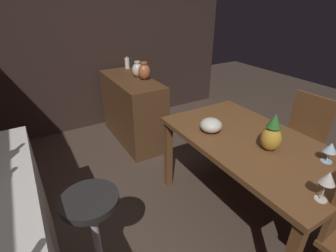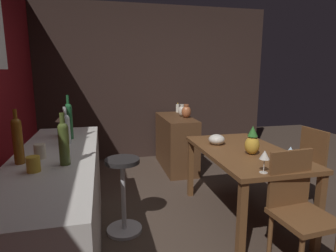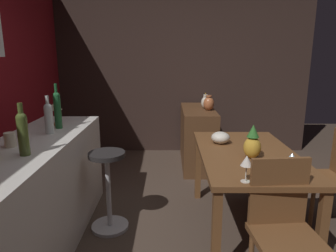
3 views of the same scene
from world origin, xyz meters
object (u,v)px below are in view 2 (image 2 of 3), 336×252
Objects in this scene: wine_glass_left at (265,156)px; vase_ceramic_ivory at (182,111)px; wine_bottle_green at (69,120)px; wine_bottle_clear at (66,128)px; chair_near_window at (298,207)px; wine_bottle_amber at (18,139)px; chair_by_doorway at (303,164)px; cup_cream at (40,151)px; fruit_bowl at (217,139)px; sideboard_cabinet at (176,142)px; bar_stool at (123,193)px; dining_table at (244,158)px; cup_mustard at (33,164)px; wine_glass_right at (291,151)px; wine_bottle_olive at (64,141)px; vase_copper at (186,111)px; counter_lamp at (62,120)px; pineapple_centerpiece at (252,142)px; pillar_candle_tall at (178,108)px.

wine_glass_left is 0.96× the size of vase_ceramic_ivory.
wine_bottle_clear is at bearing 177.62° from wine_bottle_green.
chair_near_window is 2.47× the size of wine_bottle_amber.
cup_cream reaches higher than chair_by_doorway.
wine_bottle_clear is at bearing 92.00° from chair_by_doorway.
chair_by_doorway is at bearing -79.89° from cup_cream.
wine_bottle_green reaches higher than fruit_bowl.
wine_bottle_amber is at bearing 84.94° from wine_glass_left.
chair_near_window reaches higher than sideboard_cabinet.
bar_stool is 2.26× the size of wine_bottle_clear.
dining_table is 1.93m from cup_mustard.
fruit_bowl is (0.70, 0.38, -0.05)m from wine_glass_right.
chair_by_doorway is 2.56m from wine_bottle_olive.
wine_bottle_green is at bearing 82.95° from dining_table.
chair_near_window is at bearing -122.72° from bar_stool.
fruit_bowl reaches higher than bar_stool.
vase_copper is at bearing -35.16° from wine_bottle_olive.
chair_near_window is at bearing 139.54° from chair_by_doorway.
chair_by_doorway is 5.14× the size of fruit_bowl.
dining_table is 1.73m from sideboard_cabinet.
fruit_bowl is 1.58m from counter_lamp.
wine_glass_left is 0.51× the size of wine_bottle_olive.
cup_mustard reaches higher than chair_near_window.
sideboard_cabinet is 2.79m from wine_bottle_amber.
cup_mustard is at bearing 171.35° from wine_bottle_green.
cup_mustard is 1.02× the size of cup_cream.
wine_bottle_green reaches higher than vase_copper.
cup_mustard is at bearing 176.75° from counter_lamp.
chair_near_window is (-2.46, -0.31, 0.09)m from sideboard_cabinet.
sideboard_cabinet is 0.51m from vase_ceramic_ivory.
wine_glass_right is at bearing -144.98° from pineapple_centerpiece.
pillar_candle_tall is (0.46, -0.15, 0.48)m from sideboard_cabinet.
wine_glass_left is 0.56× the size of wine_bottle_clear.
counter_lamp is at bearing 127.41° from vase_copper.
wine_bottle_green is 2.13m from vase_ceramic_ivory.
pineapple_centerpiece reaches higher than cup_mustard.
dining_table is at bearing -90.56° from wine_bottle_clear.
wine_bottle_amber is 0.71m from wine_bottle_green.
wine_bottle_green reaches higher than sideboard_cabinet.
chair_near_window reaches higher than dining_table.
bar_stool is 0.91m from counter_lamp.
counter_lamp is at bearing 60.73° from bar_stool.
wine_glass_left is 0.50m from pineapple_centerpiece.
wine_bottle_olive is 0.87× the size of wine_bottle_green.
counter_lamp is (1.10, 1.79, 0.56)m from chair_near_window.
wine_bottle_clear reaches higher than cup_cream.
chair_near_window is 2.17m from counter_lamp.
cup_mustard is at bearing 143.05° from vase_copper.
chair_by_doorway is at bearing -146.52° from sideboard_cabinet.
vase_copper reaches higher than pillar_candle_tall.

